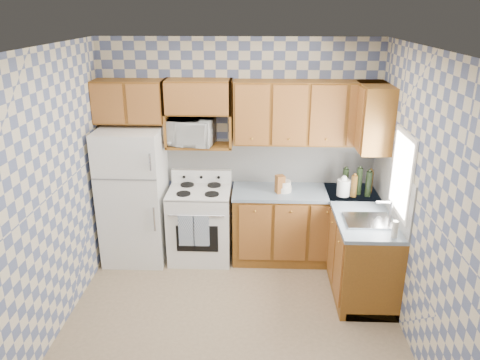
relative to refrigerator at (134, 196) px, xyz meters
name	(u,v)px	position (x,y,z in m)	size (l,w,h in m)	color
floor	(232,319)	(1.27, -1.25, -0.84)	(3.40, 3.40, 0.00)	#7A664C
back_wall	(239,149)	(1.27, 0.35, 0.51)	(3.40, 0.02, 2.70)	slate
right_wall	(416,201)	(2.97, -1.25, 0.51)	(0.02, 3.20, 2.70)	slate
backsplash_back	(270,161)	(1.68, 0.34, 0.36)	(2.60, 0.01, 0.56)	silver
backsplash_right	(390,185)	(2.96, -0.45, 0.36)	(0.01, 1.60, 0.56)	silver
refrigerator	(134,196)	(0.00, 0.00, 0.00)	(0.75, 0.70, 1.68)	silver
stove_body	(200,224)	(0.80, 0.03, -0.39)	(0.76, 0.65, 0.90)	silver
cooktop	(199,191)	(0.80, 0.03, 0.07)	(0.76, 0.65, 0.03)	silver
backguard	(202,176)	(0.80, 0.30, 0.16)	(0.76, 0.08, 0.17)	silver
dish_towel_left	(186,231)	(0.68, -0.32, -0.31)	(0.19, 0.03, 0.39)	navy
dish_towel_right	(201,231)	(0.86, -0.32, -0.31)	(0.19, 0.03, 0.39)	navy
base_cabinets_back	(303,226)	(2.10, 0.05, -0.40)	(1.75, 0.60, 0.88)	brown
base_cabinets_right	(358,246)	(2.67, -0.45, -0.40)	(0.60, 1.60, 0.88)	brown
countertop_back	(305,192)	(2.10, 0.05, 0.06)	(1.77, 0.63, 0.04)	slate
countertop_right	(361,210)	(2.67, -0.45, 0.06)	(0.63, 1.60, 0.04)	slate
upper_cabinets_back	(308,113)	(2.10, 0.19, 1.01)	(1.75, 0.33, 0.74)	brown
upper_cabinets_fridge	(129,101)	(-0.02, 0.19, 1.13)	(0.82, 0.33, 0.50)	brown
upper_cabinets_right	(373,117)	(2.81, 0.00, 1.01)	(0.33, 0.70, 0.74)	brown
microwave_shelf	(200,146)	(0.80, 0.19, 0.60)	(0.80, 0.33, 0.03)	brown
microwave	(190,132)	(0.69, 0.19, 0.77)	(0.57, 0.38, 0.31)	silver
sink	(368,221)	(2.67, -0.80, 0.09)	(0.48, 0.40, 0.03)	#B7B7BC
window	(402,174)	(2.96, -0.80, 0.61)	(0.02, 0.66, 0.86)	silver
bottle_0	(359,181)	(2.72, -0.04, 0.24)	(0.07, 0.07, 0.33)	black
bottle_1	(368,184)	(2.82, -0.10, 0.23)	(0.07, 0.07, 0.30)	black
bottle_2	(370,182)	(2.85, 0.00, 0.22)	(0.07, 0.07, 0.28)	#573915
bottle_3	(354,186)	(2.65, -0.12, 0.21)	(0.07, 0.07, 0.26)	#573915
bottle_4	(345,181)	(2.57, 0.02, 0.23)	(0.07, 0.07, 0.29)	black
knife_block	(280,184)	(1.79, -0.03, 0.19)	(0.10, 0.10, 0.22)	brown
electric_kettle	(343,188)	(2.53, -0.09, 0.18)	(0.15, 0.15, 0.19)	silver
food_containers	(283,186)	(1.83, 0.02, 0.15)	(0.20, 0.20, 0.13)	beige
soap_bottle	(395,229)	(2.85, -1.15, 0.17)	(0.06, 0.06, 0.17)	beige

